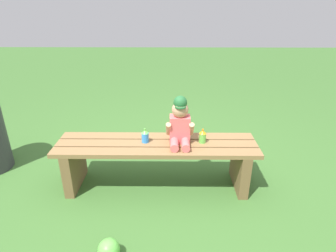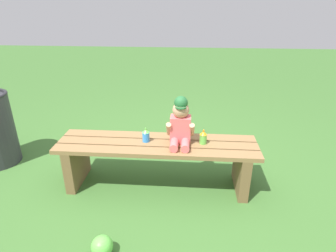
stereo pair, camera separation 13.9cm
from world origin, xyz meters
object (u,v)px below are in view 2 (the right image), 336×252
child_figure (180,123)px  toy_ball (102,246)px  park_bench (157,156)px  sippy_cup_left (146,135)px  sippy_cup_right (203,137)px

child_figure → toy_ball: child_figure is taller
park_bench → child_figure: size_ratio=4.18×
sippy_cup_left → sippy_cup_right: bearing=0.0°
child_figure → toy_ball: 1.08m
sippy_cup_right → park_bench: bearing=-177.3°
park_bench → sippy_cup_left: bearing=169.2°
child_figure → toy_ball: size_ratio=2.85×
park_bench → child_figure: (0.20, 0.02, 0.31)m
toy_ball → park_bench: bearing=71.1°
toy_ball → sippy_cup_right: bearing=51.0°
child_figure → sippy_cup_right: size_ratio=3.26×
sippy_cup_left → toy_ball: 0.93m
child_figure → toy_ball: (-0.47, -0.81, -0.53)m
park_bench → toy_ball: bearing=-108.9°
sippy_cup_left → child_figure: bearing=-0.2°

